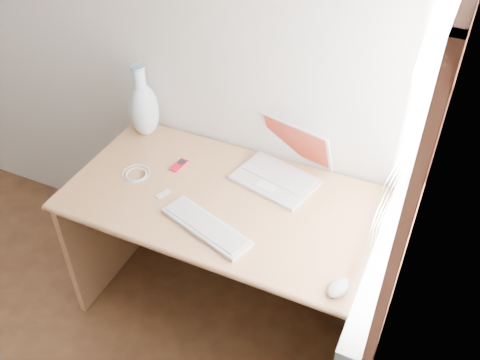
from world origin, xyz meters
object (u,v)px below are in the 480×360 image
at_px(external_keyboard, 206,226).
at_px(vase, 143,108).
at_px(desk, 241,224).
at_px(laptop, 279,166).

relative_size(external_keyboard, vase, 1.13).
distance_m(desk, vase, 0.72).
bearing_deg(external_keyboard, desk, 102.90).
bearing_deg(vase, laptop, -2.28).
distance_m(desk, external_keyboard, 0.36).
height_order(laptop, vase, vase).
relative_size(desk, laptop, 3.64).
bearing_deg(laptop, external_keyboard, -94.35).
distance_m(external_keyboard, vase, 0.74).
height_order(desk, vase, vase).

